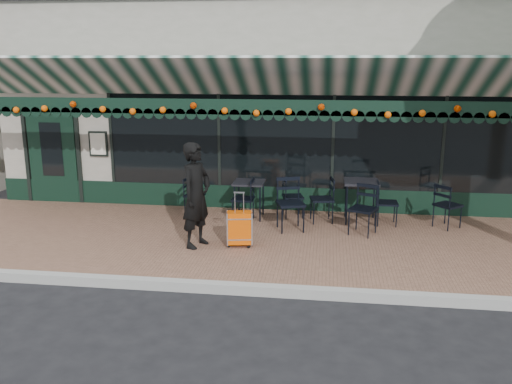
# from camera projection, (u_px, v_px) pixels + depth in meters

# --- Properties ---
(ground) EXTENTS (80.00, 80.00, 0.00)m
(ground) POSITION_uv_depth(u_px,v_px,m) (234.00, 291.00, 7.94)
(ground) COLOR black
(ground) RESTS_ON ground
(sidewalk) EXTENTS (18.00, 4.00, 0.15)m
(sidewalk) POSITION_uv_depth(u_px,v_px,m) (253.00, 242.00, 9.85)
(sidewalk) COLOR brown
(sidewalk) RESTS_ON ground
(curb) EXTENTS (18.00, 0.16, 0.15)m
(curb) POSITION_uv_depth(u_px,v_px,m) (233.00, 288.00, 7.85)
(curb) COLOR #9E9E99
(curb) RESTS_ON ground
(restaurant_building) EXTENTS (12.00, 9.60, 4.50)m
(restaurant_building) POSITION_uv_depth(u_px,v_px,m) (282.00, 97.00, 14.94)
(restaurant_building) COLOR gray
(restaurant_building) RESTS_ON ground
(woman) EXTENTS (0.65, 0.77, 1.81)m
(woman) POSITION_uv_depth(u_px,v_px,m) (196.00, 195.00, 9.21)
(woman) COLOR black
(woman) RESTS_ON sidewalk
(suitcase) EXTENTS (0.46, 0.31, 0.96)m
(suitcase) POSITION_uv_depth(u_px,v_px,m) (239.00, 228.00, 9.32)
(suitcase) COLOR #DB5006
(suitcase) RESTS_ON sidewalk
(cafe_table_a) EXTENTS (0.67, 0.67, 0.83)m
(cafe_table_a) POSITION_uv_depth(u_px,v_px,m) (361.00, 185.00, 10.65)
(cafe_table_a) COLOR black
(cafe_table_a) RESTS_ON sidewalk
(cafe_table_b) EXTENTS (0.61, 0.61, 0.76)m
(cafe_table_b) POSITION_uv_depth(u_px,v_px,m) (249.00, 185.00, 10.92)
(cafe_table_b) COLOR black
(cafe_table_b) RESTS_ON sidewalk
(chair_a_left) EXTENTS (0.53, 0.53, 0.90)m
(chair_a_left) POSITION_uv_depth(u_px,v_px,m) (322.00, 200.00, 10.70)
(chair_a_left) COLOR black
(chair_a_left) RESTS_ON sidewalk
(chair_a_right) EXTENTS (0.43, 0.43, 0.85)m
(chair_a_right) POSITION_uv_depth(u_px,v_px,m) (387.00, 203.00, 10.53)
(chair_a_right) COLOR black
(chair_a_right) RESTS_ON sidewalk
(chair_a_front) EXTENTS (0.61, 0.61, 0.93)m
(chair_a_front) POSITION_uv_depth(u_px,v_px,m) (363.00, 210.00, 9.94)
(chair_a_front) COLOR black
(chair_a_front) RESTS_ON sidewalk
(chair_a_extra) EXTENTS (0.61, 0.61, 0.87)m
(chair_a_extra) POSITION_uv_depth(u_px,v_px,m) (448.00, 206.00, 10.33)
(chair_a_extra) COLOR black
(chair_a_extra) RESTS_ON sidewalk
(chair_b_left) EXTENTS (0.45, 0.45, 0.88)m
(chair_b_left) POSITION_uv_depth(u_px,v_px,m) (243.00, 199.00, 10.77)
(chair_b_left) COLOR black
(chair_b_left) RESTS_ON sidewalk
(chair_b_right) EXTENTS (0.50, 0.50, 0.83)m
(chair_b_right) POSITION_uv_depth(u_px,v_px,m) (293.00, 197.00, 11.06)
(chair_b_right) COLOR black
(chair_b_right) RESTS_ON sidewalk
(chair_b_front) EXTENTS (0.63, 0.63, 1.01)m
(chair_b_front) POSITION_uv_depth(u_px,v_px,m) (291.00, 204.00, 10.16)
(chair_b_front) COLOR black
(chair_b_front) RESTS_ON sidewalk
(chair_solo) EXTENTS (0.44, 0.44, 0.77)m
(chair_solo) POSITION_uv_depth(u_px,v_px,m) (194.00, 196.00, 11.29)
(chair_solo) COLOR black
(chair_solo) RESTS_ON sidewalk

